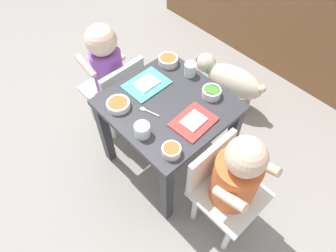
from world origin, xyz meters
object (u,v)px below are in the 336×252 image
at_px(dining_table, 168,117).
at_px(food_tray_right, 194,122).
at_px(seated_child_right, 234,177).
at_px(cereal_bowl_left_side, 211,92).
at_px(cereal_bowl_right_side, 168,60).
at_px(food_tray_left, 147,84).
at_px(veggie_bowl_far, 171,150).
at_px(seated_child_left, 108,68).
at_px(water_cup_right, 190,70).
at_px(water_cup_left, 142,131).
at_px(spoon_by_left_tray, 148,111).
at_px(dog, 230,79).
at_px(veggie_bowl_near, 118,105).

xyz_separation_m(dining_table, food_tray_right, (0.15, 0.01, 0.10)).
bearing_deg(seated_child_right, cereal_bowl_left_side, 146.71).
xyz_separation_m(dining_table, cereal_bowl_right_side, (-0.20, 0.18, 0.11)).
xyz_separation_m(food_tray_left, veggie_bowl_far, (0.36, -0.18, 0.01)).
height_order(seated_child_left, veggie_bowl_far, seated_child_left).
xyz_separation_m(veggie_bowl_far, cereal_bowl_right_side, (-0.40, 0.35, 0.00)).
bearing_deg(food_tray_left, water_cup_right, 66.28).
height_order(seated_child_left, food_tray_left, seated_child_left).
distance_m(water_cup_left, spoon_by_left_tray, 0.13).
bearing_deg(dog, food_tray_right, -68.96).
relative_size(seated_child_left, water_cup_right, 10.24).
distance_m(food_tray_left, spoon_by_left_tray, 0.16).
relative_size(seated_child_left, food_tray_right, 3.53).
relative_size(food_tray_left, water_cup_right, 3.07).
distance_m(veggie_bowl_far, spoon_by_left_tray, 0.24).
bearing_deg(dining_table, veggie_bowl_far, -40.18).
relative_size(food_tray_left, veggie_bowl_far, 2.57).
relative_size(water_cup_left, veggie_bowl_near, 0.64).
relative_size(dining_table, spoon_by_left_tray, 5.36).
xyz_separation_m(veggie_bowl_far, spoon_by_left_tray, (-0.23, 0.07, -0.02)).
height_order(dog, veggie_bowl_near, veggie_bowl_near).
distance_m(seated_child_left, dog, 0.74).
bearing_deg(water_cup_left, spoon_by_left_tray, 130.09).
xyz_separation_m(water_cup_left, spoon_by_left_tray, (-0.08, 0.10, -0.02)).
height_order(food_tray_left, cereal_bowl_right_side, cereal_bowl_right_side).
bearing_deg(veggie_bowl_far, food_tray_right, 105.30).
bearing_deg(veggie_bowl_far, water_cup_left, -171.33).
distance_m(water_cup_left, cereal_bowl_right_side, 0.45).
distance_m(dog, food_tray_right, 0.67).
bearing_deg(cereal_bowl_right_side, dog, 71.74).
height_order(seated_child_right, water_cup_left, seated_child_right).
bearing_deg(cereal_bowl_left_side, food_tray_left, -145.80).
bearing_deg(dog, water_cup_left, -81.18).
bearing_deg(food_tray_right, veggie_bowl_far, -74.70).
bearing_deg(veggie_bowl_far, seated_child_right, 30.64).
distance_m(dining_table, water_cup_right, 0.25).
bearing_deg(water_cup_left, dining_table, 105.42).
distance_m(water_cup_right, spoon_by_left_tray, 0.31).
bearing_deg(water_cup_left, water_cup_right, 106.64).
bearing_deg(water_cup_right, veggie_bowl_near, -100.14).
relative_size(seated_child_left, dog, 1.45).
bearing_deg(seated_child_left, water_cup_right, 32.98).
bearing_deg(water_cup_left, veggie_bowl_far, 8.67).
bearing_deg(dining_table, food_tray_left, 177.95).
distance_m(food_tray_left, veggie_bowl_far, 0.40).
bearing_deg(water_cup_left, veggie_bowl_near, 174.35).
bearing_deg(veggie_bowl_near, food_tray_right, 32.06).
height_order(dining_table, veggie_bowl_near, veggie_bowl_near).
height_order(water_cup_left, veggie_bowl_near, water_cup_left).
xyz_separation_m(cereal_bowl_left_side, spoon_by_left_tray, (-0.13, -0.28, -0.02)).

